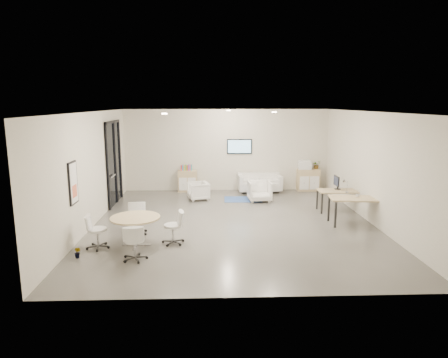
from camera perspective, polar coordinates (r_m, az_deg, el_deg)
name	(u,v)px	position (r m, az deg, el deg)	size (l,w,h in m)	color
room_shell	(234,169)	(11.31, 1.39, 1.44)	(9.60, 10.60, 4.80)	#504E49
glass_door	(114,160)	(14.16, -15.45, 2.57)	(0.09, 1.90, 2.85)	black
artwork	(73,183)	(10.26, -20.75, -0.55)	(0.05, 0.54, 1.04)	black
wall_tv	(239,147)	(15.74, 2.22, 4.66)	(0.98, 0.06, 0.58)	black
ceiling_spots	(225,112)	(11.98, 0.21, 9.57)	(3.14, 4.14, 0.03)	#FFEAC6
sideboard_left	(188,181)	(15.74, -5.22, -0.29)	(0.74, 0.39, 0.84)	tan
sideboard_right	(308,180)	(16.17, 11.93, -0.11)	(0.87, 0.42, 0.87)	tan
books	(186,168)	(15.65, -5.39, 1.61)	(0.44, 0.14, 0.22)	red
printer	(305,165)	(16.04, 11.47, 2.01)	(0.54, 0.47, 0.36)	white
loveseat	(259,183)	(15.66, 5.07, -0.64)	(1.69, 0.91, 0.62)	silver
blue_rug	(243,199)	(14.47, 2.71, -2.92)	(1.33, 0.89, 0.01)	navy
armchair_left	(198,190)	(14.39, -3.68, -1.59)	(0.68, 0.64, 0.70)	silver
armchair_right	(260,190)	(14.19, 5.10, -1.60)	(0.77, 0.73, 0.80)	silver
desk_rear	(339,192)	(13.29, 16.09, -1.86)	(1.33, 0.67, 0.69)	tan
desk_front	(357,200)	(12.03, 18.41, -2.93)	(1.56, 0.90, 0.78)	tan
monitor	(337,182)	(13.35, 15.80, -0.44)	(0.20, 0.50, 0.44)	black
round_table	(135,220)	(9.95, -12.55, -5.77)	(1.20, 1.20, 0.73)	tan
meeting_chairs	(136,230)	(10.02, -12.49, -7.07)	(2.44, 2.44, 0.82)	white
plant_cabinet	(316,166)	(16.15, 13.07, 1.87)	(0.30, 0.33, 0.26)	#3F7F3F
plant_floor	(78,256)	(9.73, -20.16, -10.24)	(0.15, 0.27, 0.12)	#3F7F3F
cup	(358,195)	(12.10, 18.55, -2.20)	(0.11, 0.09, 0.11)	white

